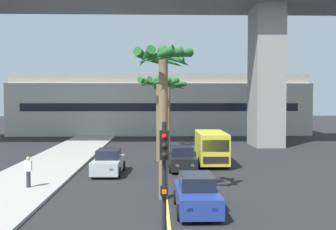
% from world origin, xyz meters
% --- Properties ---
extents(lane_stripe_center, '(0.14, 56.00, 0.01)m').
position_xyz_m(lane_stripe_center, '(0.00, 24.00, 0.00)').
color(lane_stripe_center, '#DBCC4C').
rests_on(lane_stripe_center, ground).
extents(bridge_overpass, '(60.52, 8.00, 18.11)m').
position_xyz_m(bridge_overpass, '(1.26, 38.75, 14.30)').
color(bridge_overpass, slate).
rests_on(bridge_overpass, ground).
extents(pier_building_backdrop, '(38.96, 8.04, 7.91)m').
position_xyz_m(pier_building_backdrop, '(0.00, 53.32, 3.89)').
color(pier_building_backdrop, beige).
rests_on(pier_building_backdrop, ground).
extents(car_queue_front, '(1.92, 4.14, 1.56)m').
position_xyz_m(car_queue_front, '(-3.53, 23.61, 0.72)').
color(car_queue_front, '#B7BABF').
rests_on(car_queue_front, ground).
extents(car_queue_second, '(1.96, 4.16, 1.56)m').
position_xyz_m(car_queue_second, '(1.22, 25.01, 0.72)').
color(car_queue_second, black).
rests_on(car_queue_second, ground).
extents(car_queue_third, '(1.85, 4.11, 1.56)m').
position_xyz_m(car_queue_third, '(1.25, 14.73, 0.72)').
color(car_queue_third, navy).
rests_on(car_queue_third, ground).
extents(delivery_van, '(2.23, 5.28, 2.36)m').
position_xyz_m(delivery_van, '(3.51, 27.04, 1.29)').
color(delivery_van, yellow).
rests_on(delivery_van, ground).
extents(traffic_light_median_near, '(0.24, 0.37, 4.20)m').
position_xyz_m(traffic_light_median_near, '(-0.27, 8.11, 2.71)').
color(traffic_light_median_near, black).
rests_on(traffic_light_median_near, ground).
extents(palm_tree_near_median, '(3.27, 3.29, 6.52)m').
position_xyz_m(palm_tree_near_median, '(-0.29, 28.88, 5.39)').
color(palm_tree_near_median, brown).
rests_on(palm_tree_near_median, ground).
extents(palm_tree_mid_median, '(2.89, 2.90, 7.30)m').
position_xyz_m(palm_tree_mid_median, '(-0.14, 16.94, 5.81)').
color(palm_tree_mid_median, brown).
rests_on(palm_tree_mid_median, ground).
extents(palm_tree_far_median, '(3.62, 3.63, 6.53)m').
position_xyz_m(palm_tree_far_median, '(0.70, 37.61, 5.36)').
color(palm_tree_far_median, brown).
rests_on(palm_tree_far_median, ground).
extents(pedestrian_near_crosswalk, '(0.34, 0.22, 1.62)m').
position_xyz_m(pedestrian_near_crosswalk, '(-7.18, 19.04, 1.00)').
color(pedestrian_near_crosswalk, '#2D2D38').
rests_on(pedestrian_near_crosswalk, sidewalk_left).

